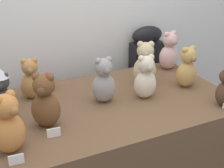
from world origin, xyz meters
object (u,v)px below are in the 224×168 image
Objects in this scene: teddy_bear_chestnut at (45,102)px; teddy_bear_ash at (104,81)px; teddy_bear_cream at (145,78)px; teddy_bear_caramel at (31,80)px; party_cup_red at (48,82)px; instrument_case at (145,82)px; teddy_bear_sand at (145,64)px; teddy_bear_blush at (169,51)px; display_table at (112,149)px; teddy_bear_ginger at (9,125)px; teddy_bear_honey at (187,68)px; teddy_bear_charcoal at (2,92)px.

teddy_bear_ash is (0.40, 0.13, -0.01)m from teddy_bear_chestnut.
teddy_bear_ash is 1.02× the size of teddy_bear_cream.
party_cup_red is at bearing 40.19° from teddy_bear_caramel.
teddy_bear_sand reaches higher than instrument_case.
teddy_bear_caramel is 0.89× the size of teddy_bear_blush.
display_table is 5.19× the size of teddy_bear_ash.
teddy_bear_sand is 1.01× the size of teddy_bear_ginger.
teddy_bear_blush is (0.09, 0.34, 0.01)m from teddy_bear_honey.
display_table is 0.50m from teddy_bear_ash.
teddy_bear_honey is at bearing -3.63° from teddy_bear_ash.
instrument_case is 3.44× the size of teddy_bear_ash.
party_cup_red is at bearing 132.32° from display_table.
teddy_bear_caramel is (0.01, 0.38, -0.02)m from teddy_bear_chestnut.
teddy_bear_ginger reaches higher than teddy_bear_cream.
teddy_bear_chestnut is 1.00× the size of teddy_bear_ginger.
teddy_bear_honey is 0.95m from party_cup_red.
teddy_bear_blush is at bearing 26.47° from display_table.
display_table is at bearing 4.17° from teddy_bear_charcoal.
teddy_bear_charcoal is 0.60m from teddy_bear_ash.
teddy_bear_charcoal is 1.30m from teddy_bear_blush.
teddy_bear_charcoal is at bearing -153.50° from teddy_bear_sand.
teddy_bear_sand is 0.68m from party_cup_red.
teddy_bear_honey is 1.04m from teddy_bear_caramel.
teddy_bear_caramel is at bearing -162.94° from instrument_case.
teddy_bear_cream is at bearing 177.14° from teddy_bear_honey.
teddy_bear_caramel is 2.47× the size of party_cup_red.
teddy_bear_charcoal is 1.00× the size of teddy_bear_honey.
teddy_bear_ginger is at bearing -146.25° from instrument_case.
teddy_bear_ash is 0.76m from teddy_bear_blush.
teddy_bear_chestnut is 1.07× the size of teddy_bear_cream.
teddy_bear_ginger is 0.58m from teddy_bear_caramel.
teddy_bear_honey is 0.95× the size of teddy_bear_blush.
teddy_bear_chestnut is 0.67m from teddy_bear_cream.
teddy_bear_sand is (0.96, 0.02, 0.00)m from teddy_bear_charcoal.
teddy_bear_caramel is at bearing -163.42° from teddy_bear_sand.
instrument_case is 0.71m from teddy_bear_honey.
teddy_bear_charcoal is at bearing 168.00° from display_table.
teddy_bear_cream reaches higher than teddy_bear_caramel.
teddy_bear_sand is at bearing 62.98° from teddy_bear_cream.
teddy_bear_charcoal is 0.98× the size of teddy_bear_ash.
teddy_bear_cream is 2.64× the size of party_cup_red.
instrument_case is 1.00m from party_cup_red.
teddy_bear_blush is at bearing 24.55° from teddy_bear_charcoal.
instrument_case is at bearing 40.77° from teddy_bear_ash.
teddy_bear_charcoal is 0.87m from teddy_bear_cream.
teddy_bear_caramel is at bearing 119.45° from teddy_bear_chestnut.
teddy_bear_charcoal is 0.94× the size of teddy_bear_ginger.
teddy_bear_honey is (-0.06, -0.61, 0.35)m from instrument_case.
instrument_case is at bearing 82.40° from teddy_bear_sand.
teddy_bear_blush reaches higher than display_table.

